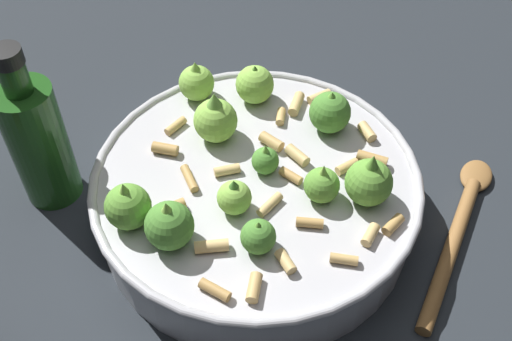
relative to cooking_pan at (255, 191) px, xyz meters
The scene contains 4 objects.
ground_plane 0.04m from the cooking_pan, 17.90° to the right, with size 2.40×2.40×0.00m, color #23282D.
cooking_pan is the anchor object (origin of this frame).
olive_oil_bottle 0.24m from the cooking_pan, 144.70° to the right, with size 0.06×0.06×0.20m.
wooden_spoon 0.23m from the cooking_pan, 39.42° to the left, with size 0.10×0.25×0.02m.
Camera 1 is at (0.30, -0.30, 0.55)m, focal length 43.15 mm.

